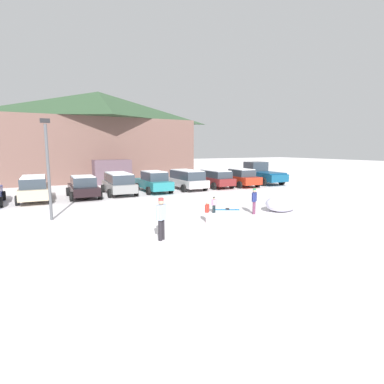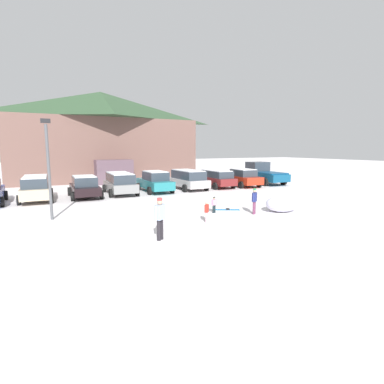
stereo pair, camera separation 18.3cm
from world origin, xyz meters
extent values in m
plane|color=white|center=(0.00, 0.00, 0.00)|extent=(160.00, 160.00, 0.00)
cube|color=brown|center=(0.91, 27.68, 3.35)|extent=(19.57, 10.02, 6.70)
pyramid|color=#304D30|center=(0.91, 27.68, 8.30)|extent=(20.18, 10.63, 3.19)
cube|color=#5F4854|center=(0.82, 21.91, 1.20)|extent=(3.63, 1.85, 2.40)
cylinder|color=black|center=(-8.09, 15.67, 0.32)|extent=(0.23, 0.64, 0.64)
cylinder|color=black|center=(-8.06, 12.83, 0.32)|extent=(0.23, 0.64, 0.64)
cube|color=#C1AD8D|center=(-6.20, 14.36, 0.66)|extent=(1.91, 4.64, 0.68)
cube|color=#2D3842|center=(-6.21, 14.27, 1.32)|extent=(1.66, 3.53, 0.63)
cube|color=white|center=(-6.21, 14.27, 1.66)|extent=(1.55, 3.36, 0.06)
cylinder|color=black|center=(-7.08, 15.82, 0.32)|extent=(0.25, 0.65, 0.64)
cylinder|color=black|center=(-5.21, 15.74, 0.32)|extent=(0.25, 0.65, 0.64)
cylinder|color=black|center=(-7.19, 12.98, 0.32)|extent=(0.25, 0.65, 0.64)
cylinder|color=black|center=(-5.33, 12.91, 0.32)|extent=(0.25, 0.65, 0.64)
cube|color=black|center=(-3.07, 14.30, 0.60)|extent=(1.82, 4.26, 0.57)
cube|color=#2D3842|center=(-3.07, 14.08, 1.21)|extent=(1.58, 2.23, 0.64)
cube|color=white|center=(-3.07, 14.08, 1.56)|extent=(1.47, 2.11, 0.06)
cylinder|color=black|center=(-3.99, 15.62, 0.32)|extent=(0.23, 0.64, 0.64)
cylinder|color=black|center=(-2.10, 15.59, 0.32)|extent=(0.23, 0.64, 0.64)
cylinder|color=black|center=(-4.03, 13.00, 0.32)|extent=(0.23, 0.64, 0.64)
cylinder|color=black|center=(-2.14, 12.97, 0.32)|extent=(0.23, 0.64, 0.64)
cube|color=gray|center=(-0.38, 14.71, 0.63)|extent=(2.01, 4.78, 0.62)
cube|color=#2D3842|center=(-0.38, 14.62, 1.28)|extent=(1.75, 3.64, 0.67)
cube|color=white|center=(-0.38, 14.62, 1.64)|extent=(1.63, 3.46, 0.06)
cylinder|color=black|center=(-1.30, 16.21, 0.32)|extent=(0.25, 0.65, 0.64)
cylinder|color=black|center=(0.66, 16.13, 0.32)|extent=(0.25, 0.65, 0.64)
cylinder|color=black|center=(-1.42, 13.29, 0.32)|extent=(0.25, 0.65, 0.64)
cylinder|color=black|center=(0.54, 13.21, 0.32)|extent=(0.25, 0.65, 0.64)
cube|color=teal|center=(2.45, 14.64, 0.65)|extent=(1.75, 4.59, 0.67)
cube|color=#2D3842|center=(2.45, 14.41, 1.32)|extent=(1.53, 2.39, 0.67)
cube|color=white|center=(2.45, 14.41, 1.68)|extent=(1.43, 2.27, 0.06)
cylinder|color=black|center=(1.52, 16.07, 0.32)|extent=(0.22, 0.64, 0.64)
cylinder|color=black|center=(3.39, 16.06, 0.32)|extent=(0.22, 0.64, 0.64)
cylinder|color=black|center=(1.51, 13.23, 0.32)|extent=(0.22, 0.64, 0.64)
cylinder|color=black|center=(3.38, 13.22, 0.32)|extent=(0.22, 0.64, 0.64)
cube|color=beige|center=(5.51, 14.66, 0.63)|extent=(1.97, 4.65, 0.62)
cube|color=#2D3842|center=(5.52, 14.57, 1.28)|extent=(1.72, 3.53, 0.70)
cube|color=white|center=(5.52, 14.57, 1.66)|extent=(1.61, 3.36, 0.06)
cylinder|color=black|center=(4.47, 16.08, 0.32)|extent=(0.23, 0.64, 0.64)
cylinder|color=black|center=(6.51, 16.11, 0.32)|extent=(0.23, 0.64, 0.64)
cylinder|color=black|center=(4.52, 13.22, 0.32)|extent=(0.23, 0.64, 0.64)
cylinder|color=black|center=(6.56, 13.25, 0.32)|extent=(0.23, 0.64, 0.64)
cube|color=maroon|center=(8.43, 14.64, 0.63)|extent=(1.77, 4.22, 0.62)
cube|color=#2D3842|center=(8.43, 14.56, 1.24)|extent=(1.56, 3.21, 0.59)
cube|color=white|center=(8.43, 14.56, 1.56)|extent=(1.45, 3.05, 0.06)
cylinder|color=black|center=(7.50, 15.95, 0.32)|extent=(0.23, 0.64, 0.64)
cylinder|color=black|center=(9.38, 15.94, 0.32)|extent=(0.23, 0.64, 0.64)
cylinder|color=black|center=(7.48, 13.35, 0.32)|extent=(0.23, 0.64, 0.64)
cylinder|color=black|center=(9.36, 13.33, 0.32)|extent=(0.23, 0.64, 0.64)
cube|color=#B12C18|center=(10.99, 14.25, 0.65)|extent=(2.00, 4.35, 0.66)
cube|color=#2D3842|center=(10.98, 14.04, 1.28)|extent=(1.70, 2.29, 0.60)
cube|color=white|center=(10.98, 14.04, 1.62)|extent=(1.58, 2.17, 0.06)
cylinder|color=black|center=(10.07, 15.61, 0.32)|extent=(0.25, 0.65, 0.64)
cylinder|color=black|center=(12.03, 15.53, 0.32)|extent=(0.25, 0.65, 0.64)
cylinder|color=black|center=(9.96, 12.97, 0.32)|extent=(0.25, 0.65, 0.64)
cylinder|color=black|center=(11.92, 12.88, 0.32)|extent=(0.25, 0.65, 0.64)
cube|color=navy|center=(14.17, 14.87, 0.75)|extent=(2.30, 5.42, 0.70)
cube|color=#2D3842|center=(14.22, 15.94, 1.62)|extent=(1.98, 1.79, 1.05)
cube|color=navy|center=(14.13, 13.94, 1.16)|extent=(2.20, 3.02, 0.12)
cylinder|color=black|center=(13.11, 16.52, 0.40)|extent=(0.29, 0.81, 0.80)
cylinder|color=black|center=(15.37, 16.42, 0.40)|extent=(0.29, 0.81, 0.80)
cylinder|color=black|center=(12.98, 13.32, 0.40)|extent=(0.29, 0.81, 0.80)
cylinder|color=black|center=(15.24, 13.22, 0.40)|extent=(0.29, 0.81, 0.80)
cylinder|color=#242127|center=(-1.85, 2.25, 0.41)|extent=(0.15, 0.15, 0.82)
cylinder|color=#242127|center=(-2.00, 2.14, 0.41)|extent=(0.15, 0.15, 0.82)
cube|color=#A2B5D4|center=(-1.92, 2.19, 1.11)|extent=(0.47, 0.43, 0.58)
cylinder|color=#A2B5D4|center=(-1.72, 2.34, 1.12)|extent=(0.11, 0.11, 0.55)
cylinder|color=#A2B5D4|center=(-2.13, 2.05, 1.12)|extent=(0.11, 0.11, 0.55)
sphere|color=tan|center=(-1.92, 2.19, 1.50)|extent=(0.21, 0.21, 0.21)
cylinder|color=#BA3B3C|center=(-1.92, 2.19, 1.62)|extent=(0.20, 0.20, 0.10)
cylinder|color=#6D3452|center=(4.25, 4.14, 0.35)|extent=(0.13, 0.13, 0.69)
cylinder|color=#6D3452|center=(4.38, 4.23, 0.35)|extent=(0.13, 0.13, 0.69)
cube|color=navy|center=(4.31, 4.18, 0.94)|extent=(0.39, 0.36, 0.49)
cylinder|color=navy|center=(4.14, 4.06, 0.95)|extent=(0.09, 0.09, 0.46)
cylinder|color=navy|center=(4.49, 4.31, 0.95)|extent=(0.09, 0.09, 0.46)
sphere|color=tan|center=(4.31, 4.18, 1.27)|extent=(0.18, 0.18, 0.18)
cylinder|color=#2E8F54|center=(4.31, 4.18, 1.36)|extent=(0.17, 0.17, 0.08)
cylinder|color=beige|center=(1.11, 3.78, 0.26)|extent=(0.09, 0.09, 0.51)
cylinder|color=beige|center=(1.03, 3.70, 0.26)|extent=(0.09, 0.09, 0.51)
cube|color=red|center=(1.07, 3.74, 0.70)|extent=(0.29, 0.28, 0.36)
cylinder|color=red|center=(1.19, 3.85, 0.71)|extent=(0.07, 0.07, 0.35)
cylinder|color=red|center=(0.96, 3.63, 0.71)|extent=(0.07, 0.07, 0.35)
sphere|color=tan|center=(1.07, 3.74, 0.94)|extent=(0.13, 0.13, 0.13)
cylinder|color=beige|center=(1.07, 3.74, 1.02)|extent=(0.13, 0.13, 0.06)
cylinder|color=black|center=(2.59, 5.45, 0.22)|extent=(0.08, 0.08, 0.44)
cylinder|color=black|center=(2.49, 5.46, 0.22)|extent=(0.08, 0.08, 0.44)
cube|color=pink|center=(2.54, 5.45, 0.59)|extent=(0.23, 0.16, 0.31)
cylinder|color=pink|center=(2.67, 5.44, 0.60)|extent=(0.06, 0.06, 0.29)
cylinder|color=pink|center=(2.40, 5.47, 0.60)|extent=(0.06, 0.06, 0.29)
sphere|color=tan|center=(2.54, 5.45, 0.81)|extent=(0.11, 0.11, 0.11)
cylinder|color=#232820|center=(2.54, 5.45, 0.87)|extent=(0.11, 0.11, 0.05)
cube|color=blue|center=(3.57, 5.69, 0.01)|extent=(1.33, 0.79, 0.02)
cube|color=black|center=(3.62, 5.67, 0.05)|extent=(0.21, 0.17, 0.06)
cube|color=blue|center=(3.67, 5.87, 0.01)|extent=(1.33, 0.79, 0.02)
cube|color=black|center=(3.71, 5.85, 0.05)|extent=(0.21, 0.17, 0.06)
cylinder|color=#515459|center=(-5.53, 7.85, 2.35)|extent=(0.14, 0.14, 4.71)
cube|color=#232326|center=(-5.53, 7.85, 4.86)|extent=(0.44, 0.24, 0.20)
ellipsoid|color=white|center=(6.13, 3.98, 0.44)|extent=(1.95, 1.56, 0.89)
camera|label=1|loc=(-6.18, -8.35, 3.56)|focal=28.00mm
camera|label=2|loc=(-6.02, -8.43, 3.56)|focal=28.00mm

